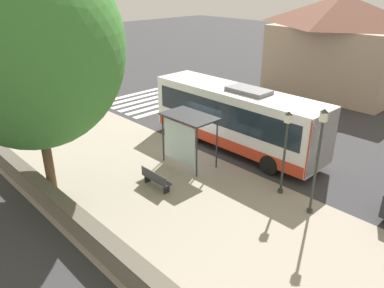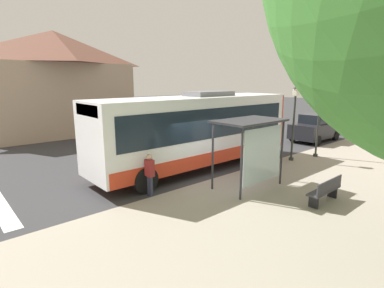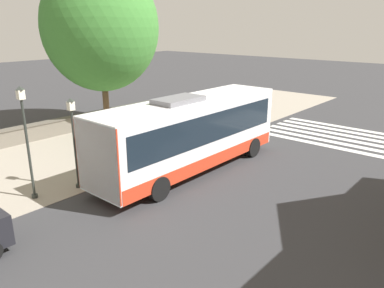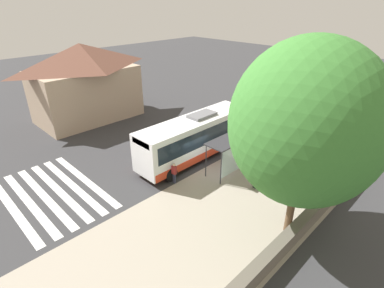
{
  "view_description": "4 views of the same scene",
  "coord_description": "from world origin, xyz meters",
  "px_view_note": "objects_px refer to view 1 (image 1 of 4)",
  "views": [
    {
      "loc": [
        -13.44,
        -13.49,
        8.81
      ],
      "look_at": [
        -1.28,
        -0.82,
        1.02
      ],
      "focal_mm": 35.0,
      "sensor_mm": 36.0,
      "label": 1
    },
    {
      "loc": [
        -8.57,
        8.09,
        4.12
      ],
      "look_at": [
        1.74,
        -0.92,
        1.2
      ],
      "focal_mm": 28.0,
      "sensor_mm": 36.0,
      "label": 2
    },
    {
      "loc": [
        12.64,
        -13.69,
        6.61
      ],
      "look_at": [
        1.5,
        -0.82,
        1.18
      ],
      "focal_mm": 35.0,
      "sensor_mm": 36.0,
      "label": 3
    },
    {
      "loc": [
        -13.28,
        14.19,
        11.84
      ],
      "look_at": [
        0.66,
        0.21,
        2.08
      ],
      "focal_mm": 28.0,
      "sensor_mm": 36.0,
      "label": 4
    }
  ],
  "objects_px": {
    "bus": "(236,117)",
    "bench": "(156,179)",
    "shade_tree": "(28,46)",
    "street_lamp_far": "(285,146)",
    "pedestrian": "(171,123)",
    "street_lamp_near": "(318,154)",
    "bus_shelter": "(187,125)"
  },
  "relations": [
    {
      "from": "bus",
      "to": "shade_tree",
      "type": "height_order",
      "value": "shade_tree"
    },
    {
      "from": "shade_tree",
      "to": "street_lamp_near",
      "type": "bearing_deg",
      "value": -51.77
    },
    {
      "from": "street_lamp_near",
      "to": "street_lamp_far",
      "type": "xyz_separation_m",
      "value": [
        0.45,
        1.72,
        -0.35
      ]
    },
    {
      "from": "bus_shelter",
      "to": "bench",
      "type": "bearing_deg",
      "value": -164.94
    },
    {
      "from": "pedestrian",
      "to": "street_lamp_near",
      "type": "distance_m",
      "value": 10.24
    },
    {
      "from": "street_lamp_far",
      "to": "shade_tree",
      "type": "relative_size",
      "value": 0.37
    },
    {
      "from": "bus_shelter",
      "to": "pedestrian",
      "type": "xyz_separation_m",
      "value": [
        1.85,
        3.41,
        -1.27
      ]
    },
    {
      "from": "bus",
      "to": "bench",
      "type": "distance_m",
      "value": 6.22
    },
    {
      "from": "bus_shelter",
      "to": "street_lamp_far",
      "type": "xyz_separation_m",
      "value": [
        1.15,
        -4.89,
        0.12
      ]
    },
    {
      "from": "street_lamp_near",
      "to": "pedestrian",
      "type": "bearing_deg",
      "value": 83.43
    },
    {
      "from": "bus_shelter",
      "to": "pedestrian",
      "type": "relative_size",
      "value": 1.75
    },
    {
      "from": "pedestrian",
      "to": "street_lamp_near",
      "type": "relative_size",
      "value": 0.35
    },
    {
      "from": "pedestrian",
      "to": "shade_tree",
      "type": "xyz_separation_m",
      "value": [
        -8.05,
        -1.27,
        5.56
      ]
    },
    {
      "from": "street_lamp_far",
      "to": "bus_shelter",
      "type": "bearing_deg",
      "value": 103.2
    },
    {
      "from": "bus",
      "to": "pedestrian",
      "type": "distance_m",
      "value": 4.13
    },
    {
      "from": "bus",
      "to": "bench",
      "type": "bearing_deg",
      "value": -175.99
    },
    {
      "from": "street_lamp_near",
      "to": "shade_tree",
      "type": "xyz_separation_m",
      "value": [
        -6.9,
        8.76,
        3.82
      ]
    },
    {
      "from": "bus_shelter",
      "to": "shade_tree",
      "type": "height_order",
      "value": "shade_tree"
    },
    {
      "from": "bench",
      "to": "pedestrian",
      "type": "bearing_deg",
      "value": 42.65
    },
    {
      "from": "bus_shelter",
      "to": "street_lamp_far",
      "type": "distance_m",
      "value": 5.02
    },
    {
      "from": "street_lamp_far",
      "to": "bench",
      "type": "bearing_deg",
      "value": 132.04
    },
    {
      "from": "bench",
      "to": "street_lamp_far",
      "type": "xyz_separation_m",
      "value": [
        3.77,
        -4.18,
        1.82
      ]
    },
    {
      "from": "street_lamp_near",
      "to": "street_lamp_far",
      "type": "height_order",
      "value": "street_lamp_near"
    },
    {
      "from": "bench",
      "to": "shade_tree",
      "type": "distance_m",
      "value": 7.54
    },
    {
      "from": "pedestrian",
      "to": "street_lamp_far",
      "type": "height_order",
      "value": "street_lamp_far"
    },
    {
      "from": "bus_shelter",
      "to": "street_lamp_near",
      "type": "distance_m",
      "value": 6.66
    },
    {
      "from": "bus_shelter",
      "to": "bench",
      "type": "height_order",
      "value": "bus_shelter"
    },
    {
      "from": "bus",
      "to": "bus_shelter",
      "type": "relative_size",
      "value": 3.75
    },
    {
      "from": "bench",
      "to": "street_lamp_far",
      "type": "distance_m",
      "value": 5.92
    },
    {
      "from": "street_lamp_near",
      "to": "bus_shelter",
      "type": "bearing_deg",
      "value": 95.98
    },
    {
      "from": "bus",
      "to": "shade_tree",
      "type": "bearing_deg",
      "value": 165.85
    },
    {
      "from": "bus",
      "to": "bus_shelter",
      "type": "bearing_deg",
      "value": 175.29
    }
  ]
}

